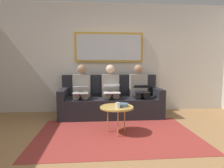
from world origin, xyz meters
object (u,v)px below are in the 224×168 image
(cup, at_px, (118,105))
(bowl, at_px, (122,105))
(laptop_black, at_px, (142,89))
(laptop_white, at_px, (112,89))
(coffee_table, at_px, (117,108))
(person_right, at_px, (81,89))
(laptop_silver, at_px, (81,90))
(couch, at_px, (110,101))
(person_middle, at_px, (111,89))
(person_left, at_px, (139,88))
(framed_mirror, at_px, (109,47))

(cup, bearing_deg, bowl, -128.21)
(laptop_black, distance_m, laptop_white, 0.64)
(coffee_table, bearing_deg, person_right, -60.50)
(coffee_table, distance_m, laptop_silver, 1.13)
(bowl, distance_m, laptop_silver, 1.16)
(couch, xyz_separation_m, laptop_silver, (0.64, 0.32, 0.32))
(person_middle, xyz_separation_m, laptop_white, (0.00, 0.23, 0.02))
(couch, relative_size, bowl, 11.41)
(bowl, distance_m, laptop_white, 0.91)
(couch, bearing_deg, coffee_table, 90.48)
(bowl, bearing_deg, person_middle, -84.46)
(couch, relative_size, person_left, 1.93)
(framed_mirror, height_order, person_middle, framed_mirror)
(framed_mirror, distance_m, person_right, 1.23)
(bowl, bearing_deg, person_left, -115.27)
(laptop_silver, bearing_deg, person_left, -169.10)
(person_middle, bearing_deg, framed_mirror, -90.00)
(framed_mirror, xyz_separation_m, cup, (-0.02, 1.70, -1.05))
(laptop_silver, bearing_deg, laptop_white, -178.50)
(couch, distance_m, coffee_table, 1.22)
(coffee_table, xyz_separation_m, person_right, (0.65, -1.15, 0.17))
(laptop_black, bearing_deg, laptop_white, -0.84)
(framed_mirror, xyz_separation_m, person_middle, (0.00, 0.46, -0.94))
(bowl, bearing_deg, laptop_silver, -49.52)
(laptop_black, relative_size, person_right, 0.31)
(laptop_black, bearing_deg, coffee_table, 55.30)
(coffee_table, bearing_deg, couch, -89.52)
(couch, bearing_deg, laptop_white, 90.00)
(couch, xyz_separation_m, person_left, (-0.64, 0.07, 0.30))
(coffee_table, relative_size, laptop_silver, 1.64)
(bowl, height_order, laptop_silver, laptop_silver)
(person_middle, distance_m, laptop_white, 0.23)
(couch, bearing_deg, framed_mirror, -90.00)
(laptop_black, distance_m, person_middle, 0.68)
(person_right, bearing_deg, cup, 117.81)
(laptop_white, bearing_deg, laptop_silver, 1.50)
(bowl, relative_size, laptop_white, 0.50)
(person_middle, relative_size, laptop_silver, 3.38)
(coffee_table, bearing_deg, laptop_black, -124.70)
(person_left, distance_m, person_middle, 0.64)
(laptop_black, relative_size, person_middle, 0.31)
(framed_mirror, xyz_separation_m, person_left, (-0.64, 0.46, -0.94))
(person_left, relative_size, laptop_silver, 3.38)
(couch, distance_m, laptop_white, 0.44)
(cup, height_order, person_middle, person_middle)
(laptop_silver, bearing_deg, cup, 123.34)
(couch, distance_m, laptop_black, 0.78)
(laptop_black, bearing_deg, cup, 58.12)
(laptop_white, bearing_deg, framed_mirror, -90.00)
(bowl, bearing_deg, framed_mirror, -86.05)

